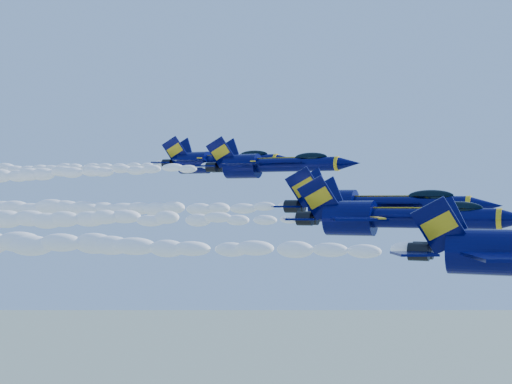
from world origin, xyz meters
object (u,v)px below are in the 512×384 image
at_px(jet_fourth, 272,165).
at_px(jet_fifth, 220,161).
at_px(jet_second, 395,217).
at_px(jet_third, 375,205).

bearing_deg(jet_fourth, jet_fifth, 140.36).
relative_size(jet_second, jet_fourth, 1.02).
bearing_deg(jet_fourth, jet_second, -43.93).
bearing_deg(jet_second, jet_fourth, 136.07).
relative_size(jet_fourth, jet_fifth, 0.96).
xyz_separation_m(jet_second, jet_fourth, (-17.92, 17.27, 5.28)).
height_order(jet_third, jet_fourth, jet_fourth).
xyz_separation_m(jet_second, jet_third, (-3.88, 8.27, 0.93)).
distance_m(jet_third, jet_fourth, 17.24).
bearing_deg(jet_second, jet_third, 115.10).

